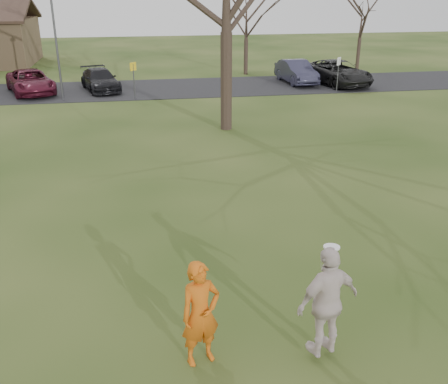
{
  "coord_description": "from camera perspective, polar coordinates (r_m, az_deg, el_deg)",
  "views": [
    {
      "loc": [
        -1.89,
        -6.95,
        6.08
      ],
      "look_at": [
        0.0,
        4.0,
        1.5
      ],
      "focal_mm": 40.62,
      "sensor_mm": 36.0,
      "label": 1
    }
  ],
  "objects": [
    {
      "name": "sign_yellow",
      "position": [
        29.32,
        -10.15,
        12.96
      ],
      "size": [
        0.35,
        0.35,
        2.08
      ],
      "color": "#47474C",
      "rests_on": "ground"
    },
    {
      "name": "car_3",
      "position": [
        32.44,
        -13.76,
        12.17
      ],
      "size": [
        2.87,
        4.69,
        1.27
      ],
      "primitive_type": "imported",
      "rotation": [
        0.0,
        0.0,
        0.27
      ],
      "color": "black",
      "rests_on": "parking_strip"
    },
    {
      "name": "ground",
      "position": [
        9.43,
        4.35,
        -17.83
      ],
      "size": [
        120.0,
        120.0,
        0.0
      ],
      "primitive_type": "plane",
      "color": "#1E380F",
      "rests_on": "ground"
    },
    {
      "name": "catching_play",
      "position": [
        8.81,
        11.59,
        -12.0
      ],
      "size": [
        1.28,
        0.83,
        2.03
      ],
      "color": "beige",
      "rests_on": "ground"
    },
    {
      "name": "small_tree_row",
      "position": [
        37.61,
        -0.19,
        19.04
      ],
      "size": [
        55.0,
        5.9,
        8.5
      ],
      "color": "#352821",
      "rests_on": "ground"
    },
    {
      "name": "car_2",
      "position": [
        32.77,
        -20.94,
        11.53
      ],
      "size": [
        3.76,
        5.36,
        1.36
      ],
      "primitive_type": "imported",
      "rotation": [
        0.0,
        0.0,
        0.34
      ],
      "color": "#541325",
      "rests_on": "parking_strip"
    },
    {
      "name": "parking_strip",
      "position": [
        32.58,
        -6.43,
        11.52
      ],
      "size": [
        62.0,
        6.5,
        0.04
      ],
      "primitive_type": "cube",
      "color": "black",
      "rests_on": "ground"
    },
    {
      "name": "car_5",
      "position": [
        34.34,
        8.14,
        13.26
      ],
      "size": [
        1.87,
        4.51,
        1.45
      ],
      "primitive_type": "imported",
      "rotation": [
        0.0,
        0.0,
        0.08
      ],
      "color": "#2C2B41",
      "rests_on": "parking_strip"
    },
    {
      "name": "lamp_post",
      "position": [
        29.81,
        -18.56,
        17.23
      ],
      "size": [
        0.34,
        0.34,
        6.27
      ],
      "color": "#47474C",
      "rests_on": "ground"
    },
    {
      "name": "sign_white",
      "position": [
        31.64,
        12.74,
        13.44
      ],
      "size": [
        0.35,
        0.35,
        2.08
      ],
      "color": "#47474C",
      "rests_on": "ground"
    },
    {
      "name": "player_defender",
      "position": [
        8.73,
        -2.66,
        -13.53
      ],
      "size": [
        0.81,
        0.65,
        1.92
      ],
      "primitive_type": "imported",
      "rotation": [
        0.0,
        0.0,
        0.31
      ],
      "color": "#CC5910",
      "rests_on": "ground"
    },
    {
      "name": "car_6",
      "position": [
        34.31,
        12.68,
        12.99
      ],
      "size": [
        3.58,
        5.83,
        1.51
      ],
      "primitive_type": "imported",
      "rotation": [
        0.0,
        0.0,
        0.21
      ],
      "color": "black",
      "rests_on": "parking_strip"
    }
  ]
}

